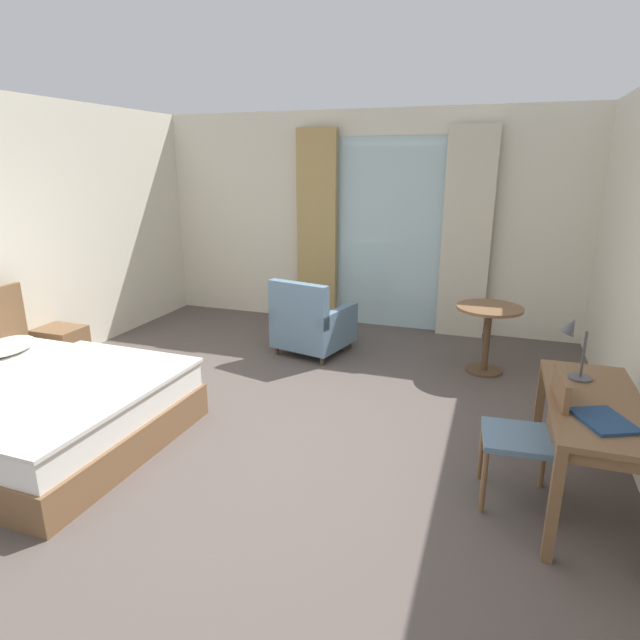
{
  "coord_description": "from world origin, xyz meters",
  "views": [
    {
      "loc": [
        1.77,
        -3.35,
        2.14
      ],
      "look_at": [
        0.51,
        0.28,
        0.99
      ],
      "focal_mm": 29.37,
      "sensor_mm": 36.0,
      "label": 1
    }
  ],
  "objects_px": {
    "bed": "(28,407)",
    "closed_book": "(604,421)",
    "desk_chair": "(533,431)",
    "desk_lamp": "(574,341)",
    "writing_desk": "(594,414)",
    "round_cafe_table": "(488,324)",
    "armchair_by_window": "(311,325)",
    "nightstand": "(62,349)"
  },
  "relations": [
    {
      "from": "armchair_by_window",
      "to": "desk_chair",
      "type": "bearing_deg",
      "value": -43.64
    },
    {
      "from": "bed",
      "to": "closed_book",
      "type": "xyz_separation_m",
      "value": [
        4.09,
        0.23,
        0.47
      ]
    },
    {
      "from": "desk_chair",
      "to": "round_cafe_table",
      "type": "bearing_deg",
      "value": 98.93
    },
    {
      "from": "nightstand",
      "to": "writing_desk",
      "type": "bearing_deg",
      "value": -8.43
    },
    {
      "from": "bed",
      "to": "round_cafe_table",
      "type": "height_order",
      "value": "bed"
    },
    {
      "from": "desk_chair",
      "to": "closed_book",
      "type": "bearing_deg",
      "value": -31.65
    },
    {
      "from": "nightstand",
      "to": "desk_lamp",
      "type": "height_order",
      "value": "desk_lamp"
    },
    {
      "from": "desk_chair",
      "to": "desk_lamp",
      "type": "height_order",
      "value": "desk_lamp"
    },
    {
      "from": "desk_lamp",
      "to": "round_cafe_table",
      "type": "height_order",
      "value": "desk_lamp"
    },
    {
      "from": "bed",
      "to": "desk_lamp",
      "type": "bearing_deg",
      "value": 12.03
    },
    {
      "from": "armchair_by_window",
      "to": "desk_lamp",
      "type": "bearing_deg",
      "value": -35.34
    },
    {
      "from": "closed_book",
      "to": "round_cafe_table",
      "type": "bearing_deg",
      "value": 80.31
    },
    {
      "from": "desk_lamp",
      "to": "armchair_by_window",
      "type": "bearing_deg",
      "value": 144.66
    },
    {
      "from": "writing_desk",
      "to": "round_cafe_table",
      "type": "distance_m",
      "value": 2.27
    },
    {
      "from": "writing_desk",
      "to": "desk_lamp",
      "type": "height_order",
      "value": "desk_lamp"
    },
    {
      "from": "desk_chair",
      "to": "writing_desk",
      "type": "bearing_deg",
      "value": 15.26
    },
    {
      "from": "desk_lamp",
      "to": "round_cafe_table",
      "type": "xyz_separation_m",
      "value": [
        -0.57,
        1.84,
        -0.48
      ]
    },
    {
      "from": "desk_chair",
      "to": "closed_book",
      "type": "xyz_separation_m",
      "value": [
        0.34,
        -0.21,
        0.23
      ]
    },
    {
      "from": "nightstand",
      "to": "writing_desk",
      "type": "distance_m",
      "value": 5.08
    },
    {
      "from": "bed",
      "to": "writing_desk",
      "type": "relative_size",
      "value": 1.62
    },
    {
      "from": "nightstand",
      "to": "round_cafe_table",
      "type": "height_order",
      "value": "round_cafe_table"
    },
    {
      "from": "nightstand",
      "to": "desk_chair",
      "type": "distance_m",
      "value": 4.74
    },
    {
      "from": "armchair_by_window",
      "to": "closed_book",
      "type": "bearing_deg",
      "value": -42.32
    },
    {
      "from": "writing_desk",
      "to": "round_cafe_table",
      "type": "xyz_separation_m",
      "value": [
        -0.7,
        2.16,
        -0.11
      ]
    },
    {
      "from": "bed",
      "to": "desk_chair",
      "type": "relative_size",
      "value": 2.35
    },
    {
      "from": "bed",
      "to": "armchair_by_window",
      "type": "bearing_deg",
      "value": 61.03
    },
    {
      "from": "nightstand",
      "to": "writing_desk",
      "type": "height_order",
      "value": "writing_desk"
    },
    {
      "from": "desk_lamp",
      "to": "closed_book",
      "type": "distance_m",
      "value": 0.68
    },
    {
      "from": "desk_lamp",
      "to": "round_cafe_table",
      "type": "relative_size",
      "value": 0.62
    },
    {
      "from": "closed_book",
      "to": "armchair_by_window",
      "type": "bearing_deg",
      "value": 112.28
    },
    {
      "from": "desk_chair",
      "to": "desk_lamp",
      "type": "xyz_separation_m",
      "value": [
        0.21,
        0.41,
        0.49
      ]
    },
    {
      "from": "closed_book",
      "to": "round_cafe_table",
      "type": "relative_size",
      "value": 0.46
    },
    {
      "from": "nightstand",
      "to": "desk_lamp",
      "type": "xyz_separation_m",
      "value": [
        4.88,
        -0.42,
        0.77
      ]
    },
    {
      "from": "desk_chair",
      "to": "round_cafe_table",
      "type": "height_order",
      "value": "desk_chair"
    },
    {
      "from": "nightstand",
      "to": "armchair_by_window",
      "type": "xyz_separation_m",
      "value": [
        2.36,
        1.36,
        0.11
      ]
    },
    {
      "from": "bed",
      "to": "nightstand",
      "type": "relative_size",
      "value": 4.59
    },
    {
      "from": "writing_desk",
      "to": "nightstand",
      "type": "bearing_deg",
      "value": 171.57
    },
    {
      "from": "desk_lamp",
      "to": "round_cafe_table",
      "type": "bearing_deg",
      "value": 107.14
    },
    {
      "from": "nightstand",
      "to": "round_cafe_table",
      "type": "relative_size",
      "value": 0.65
    },
    {
      "from": "bed",
      "to": "desk_lamp",
      "type": "xyz_separation_m",
      "value": [
        3.97,
        0.85,
        0.73
      ]
    },
    {
      "from": "round_cafe_table",
      "to": "desk_chair",
      "type": "bearing_deg",
      "value": -81.07
    },
    {
      "from": "desk_lamp",
      "to": "bed",
      "type": "bearing_deg",
      "value": -167.97
    }
  ]
}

